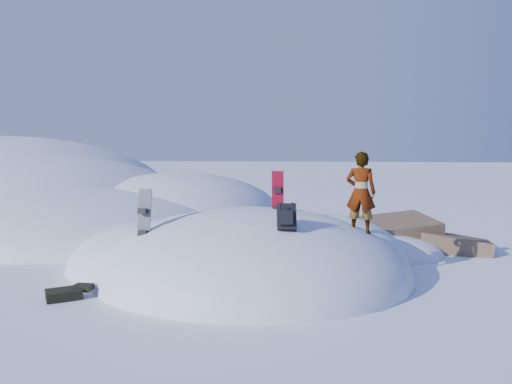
# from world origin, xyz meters

# --- Properties ---
(ground) EXTENTS (120.00, 120.00, 0.00)m
(ground) POSITION_xyz_m (0.00, 0.00, 0.00)
(ground) COLOR white
(ground) RESTS_ON ground
(snow_mound) EXTENTS (8.00, 6.00, 3.00)m
(snow_mound) POSITION_xyz_m (-0.17, 0.24, 0.00)
(snow_mound) COLOR white
(snow_mound) RESTS_ON ground
(snow_ridge) EXTENTS (21.50, 18.50, 6.40)m
(snow_ridge) POSITION_xyz_m (-10.43, 9.85, 0.00)
(snow_ridge) COLOR white
(snow_ridge) RESTS_ON ground
(rock_outcrop) EXTENTS (4.68, 4.41, 1.68)m
(rock_outcrop) POSITION_xyz_m (3.72, 3.01, 0.01)
(rock_outcrop) COLOR brown
(rock_outcrop) RESTS_ON ground
(snowboard_red) EXTENTS (0.27, 0.18, 1.40)m
(snowboard_red) POSITION_xyz_m (0.56, 0.17, 1.64)
(snowboard_red) COLOR red
(snowboard_red) RESTS_ON snow_mound
(snowboard_dark) EXTENTS (0.32, 0.31, 1.49)m
(snowboard_dark) POSITION_xyz_m (-2.13, -0.91, 1.27)
(snowboard_dark) COLOR black
(snowboard_dark) RESTS_ON snow_mound
(backpack) EXTENTS (0.40, 0.52, 0.61)m
(backpack) POSITION_xyz_m (0.79, -1.33, 1.52)
(backpack) COLOR black
(backpack) RESTS_ON snow_mound
(gear_pile) EXTENTS (0.86, 0.71, 0.23)m
(gear_pile) POSITION_xyz_m (-3.33, -1.91, 0.11)
(gear_pile) COLOR black
(gear_pile) RESTS_ON ground
(person) EXTENTS (0.71, 0.56, 1.71)m
(person) POSITION_xyz_m (2.32, -0.20, 1.90)
(person) COLOR slate
(person) RESTS_ON snow_mound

